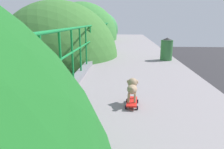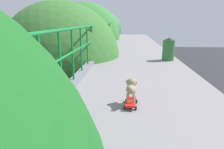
{
  "view_description": "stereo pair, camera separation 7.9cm",
  "coord_description": "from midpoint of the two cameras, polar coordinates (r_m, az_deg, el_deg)",
  "views": [
    {
      "loc": [
        0.83,
        -2.64,
        7.53
      ],
      "look_at": [
        0.6,
        1.55,
        6.44
      ],
      "focal_mm": 33.21,
      "sensor_mm": 36.0,
      "label": 1
    },
    {
      "loc": [
        0.91,
        -2.63,
        7.53
      ],
      "look_at": [
        0.6,
        1.55,
        6.44
      ],
      "focal_mm": 33.21,
      "sensor_mm": 36.0,
      "label": 2
    }
  ],
  "objects": [
    {
      "name": "overpass_deck",
      "position": [
        3.08,
        10.87,
        -15.89
      ],
      "size": [
        3.07,
        37.66,
        0.37
      ],
      "color": "gray",
      "rests_on": "bridge_pier"
    },
    {
      "name": "green_railing",
      "position": [
        3.06,
        -17.67,
        -7.07
      ],
      "size": [
        0.2,
        35.77,
        1.23
      ],
      "color": "slate",
      "rests_on": "overpass_deck"
    },
    {
      "name": "city_bus",
      "position": [
        24.11,
        -17.38,
        0.27
      ],
      "size": [
        2.7,
        10.1,
        3.24
      ],
      "color": "navy",
      "rests_on": "ground"
    },
    {
      "name": "roadside_tree_mid",
      "position": [
        8.68,
        -13.36,
        4.06
      ],
      "size": [
        4.67,
        4.67,
        8.31
      ],
      "color": "brown",
      "rests_on": "ground"
    },
    {
      "name": "roadside_tree_far",
      "position": [
        15.87,
        -7.23,
        10.57
      ],
      "size": [
        5.14,
        5.14,
        8.86
      ],
      "color": "#4F3A25",
      "rests_on": "ground"
    },
    {
      "name": "roadside_tree_farthest",
      "position": [
        24.93,
        -2.27,
        12.12
      ],
      "size": [
        4.18,
        4.18,
        8.55
      ],
      "color": "#48351F",
      "rests_on": "ground"
    },
    {
      "name": "toy_skateboard",
      "position": [
        3.44,
        5.86,
        -7.58
      ],
      "size": [
        0.23,
        0.44,
        0.08
      ],
      "color": "red",
      "rests_on": "overpass_deck"
    },
    {
      "name": "small_dog",
      "position": [
        3.44,
        5.98,
        -3.4
      ],
      "size": [
        0.2,
        0.39,
        0.35
      ],
      "color": "tan",
      "rests_on": "toy_skateboard"
    },
    {
      "name": "litter_bin",
      "position": [
        7.58,
        15.59,
        6.81
      ],
      "size": [
        0.42,
        0.42,
        0.79
      ],
      "color": "#316B36",
      "rests_on": "overpass_deck"
    }
  ]
}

